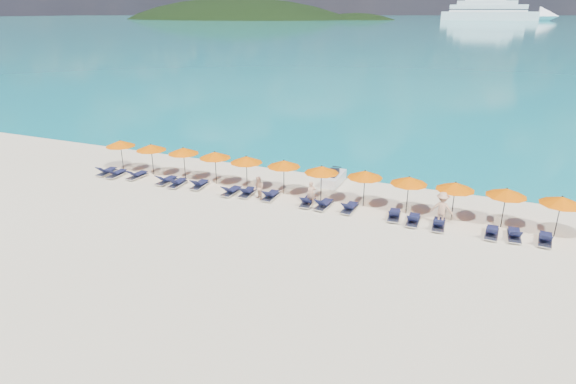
% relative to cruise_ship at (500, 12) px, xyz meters
% --- Properties ---
extents(ground, '(1400.00, 1400.00, 0.00)m').
position_rel_cruise_ship_xyz_m(ground, '(-4.29, -587.63, -8.69)').
color(ground, beige).
extents(sea, '(1600.00, 1300.00, 0.01)m').
position_rel_cruise_ship_xyz_m(sea, '(-4.29, 72.37, -8.68)').
color(sea, '#1FA9B2').
rests_on(sea, ground).
extents(headland_main, '(374.00, 242.00, 126.50)m').
position_rel_cruise_ship_xyz_m(headland_main, '(-304.29, -47.63, -46.69)').
color(headland_main, black).
rests_on(headland_main, ground).
extents(headland_small, '(162.00, 126.00, 85.50)m').
position_rel_cruise_ship_xyz_m(headland_small, '(-154.29, -27.63, -43.69)').
color(headland_small, black).
rests_on(headland_small, ground).
extents(cruise_ship, '(120.62, 24.27, 33.38)m').
position_rel_cruise_ship_xyz_m(cruise_ship, '(0.00, 0.00, 0.00)').
color(cruise_ship, white).
rests_on(cruise_ship, ground).
extents(jetski, '(1.07, 2.76, 0.98)m').
position_rel_cruise_ship_xyz_m(jetski, '(-3.33, -579.01, -8.28)').
color(jetski, silver).
rests_on(jetski, ground).
extents(beachgoer_a, '(0.64, 0.57, 1.48)m').
position_rel_cruise_ship_xyz_m(beachgoer_a, '(-3.37, -583.26, -7.95)').
color(beachgoer_a, tan).
rests_on(beachgoer_a, ground).
extents(beachgoer_b, '(0.82, 0.76, 1.48)m').
position_rel_cruise_ship_xyz_m(beachgoer_b, '(-6.68, -583.63, -7.95)').
color(beachgoer_b, tan).
rests_on(beachgoer_b, ground).
extents(beachgoer_c, '(1.23, 0.61, 1.88)m').
position_rel_cruise_ship_xyz_m(beachgoer_c, '(4.09, -583.06, -7.75)').
color(beachgoer_c, tan).
rests_on(beachgoer_c, ground).
extents(umbrella_0, '(2.10, 2.10, 2.28)m').
position_rel_cruise_ship_xyz_m(umbrella_0, '(-18.41, -582.22, -6.67)').
color(umbrella_0, black).
rests_on(umbrella_0, ground).
extents(umbrella_1, '(2.10, 2.10, 2.28)m').
position_rel_cruise_ship_xyz_m(umbrella_1, '(-15.70, -582.23, -6.67)').
color(umbrella_1, black).
rests_on(umbrella_1, ground).
extents(umbrella_2, '(2.10, 2.10, 2.28)m').
position_rel_cruise_ship_xyz_m(umbrella_2, '(-13.13, -582.07, -6.67)').
color(umbrella_2, black).
rests_on(umbrella_2, ground).
extents(umbrella_3, '(2.10, 2.10, 2.28)m').
position_rel_cruise_ship_xyz_m(umbrella_3, '(-10.61, -582.12, -6.67)').
color(umbrella_3, black).
rests_on(umbrella_3, ground).
extents(umbrella_4, '(2.10, 2.10, 2.28)m').
position_rel_cruise_ship_xyz_m(umbrella_4, '(-8.22, -582.23, -6.67)').
color(umbrella_4, black).
rests_on(umbrella_4, ground).
extents(umbrella_5, '(2.10, 2.10, 2.28)m').
position_rel_cruise_ship_xyz_m(umbrella_5, '(-5.65, -582.09, -6.67)').
color(umbrella_5, black).
rests_on(umbrella_5, ground).
extents(umbrella_6, '(2.10, 2.10, 2.28)m').
position_rel_cruise_ship_xyz_m(umbrella_6, '(-3.09, -582.30, -6.67)').
color(umbrella_6, black).
rests_on(umbrella_6, ground).
extents(umbrella_7, '(2.10, 2.10, 2.28)m').
position_rel_cruise_ship_xyz_m(umbrella_7, '(-0.46, -582.15, -6.67)').
color(umbrella_7, black).
rests_on(umbrella_7, ground).
extents(umbrella_8, '(2.10, 2.10, 2.28)m').
position_rel_cruise_ship_xyz_m(umbrella_8, '(2.10, -582.25, -6.67)').
color(umbrella_8, black).
rests_on(umbrella_8, ground).
extents(umbrella_9, '(2.10, 2.10, 2.28)m').
position_rel_cruise_ship_xyz_m(umbrella_9, '(4.59, -582.21, -6.67)').
color(umbrella_9, black).
rests_on(umbrella_9, ground).
extents(umbrella_10, '(2.10, 2.10, 2.28)m').
position_rel_cruise_ship_xyz_m(umbrella_10, '(7.15, -582.15, -6.67)').
color(umbrella_10, black).
rests_on(umbrella_10, ground).
extents(umbrella_11, '(2.10, 2.10, 2.28)m').
position_rel_cruise_ship_xyz_m(umbrella_11, '(9.70, -582.34, -6.67)').
color(umbrella_11, black).
rests_on(umbrella_11, ground).
extents(lounger_0, '(0.70, 1.73, 0.66)m').
position_rel_cruise_ship_xyz_m(lounger_0, '(-18.81, -583.51, -8.45)').
color(lounger_0, silver).
rests_on(lounger_0, ground).
extents(lounger_1, '(0.71, 1.73, 0.66)m').
position_rel_cruise_ship_xyz_m(lounger_1, '(-17.82, -583.62, -8.45)').
color(lounger_1, silver).
rests_on(lounger_1, ground).
extents(lounger_2, '(0.72, 1.73, 0.66)m').
position_rel_cruise_ship_xyz_m(lounger_2, '(-16.27, -583.33, -8.45)').
color(lounger_2, silver).
rests_on(lounger_2, ground).
extents(lounger_3, '(0.77, 1.75, 0.66)m').
position_rel_cruise_ship_xyz_m(lounger_3, '(-13.72, -583.43, -8.45)').
color(lounger_3, silver).
rests_on(lounger_3, ground).
extents(lounger_4, '(0.73, 1.74, 0.66)m').
position_rel_cruise_ship_xyz_m(lounger_4, '(-12.74, -583.57, -8.45)').
color(lounger_4, silver).
rests_on(lounger_4, ground).
extents(lounger_5, '(0.74, 1.74, 0.66)m').
position_rel_cruise_ship_xyz_m(lounger_5, '(-11.22, -583.25, -8.45)').
color(lounger_5, silver).
rests_on(lounger_5, ground).
extents(lounger_6, '(0.74, 1.74, 0.66)m').
position_rel_cruise_ship_xyz_m(lounger_6, '(-8.67, -583.53, -8.45)').
color(lounger_6, silver).
rests_on(lounger_6, ground).
extents(lounger_7, '(0.72, 1.73, 0.66)m').
position_rel_cruise_ship_xyz_m(lounger_7, '(-7.65, -583.29, -8.45)').
color(lounger_7, silver).
rests_on(lounger_7, ground).
extents(lounger_8, '(0.66, 1.71, 0.66)m').
position_rel_cruise_ship_xyz_m(lounger_8, '(-6.05, -583.24, -8.45)').
color(lounger_8, silver).
rests_on(lounger_8, ground).
extents(lounger_9, '(0.76, 1.75, 0.66)m').
position_rel_cruise_ship_xyz_m(lounger_9, '(-3.59, -583.30, -8.45)').
color(lounger_9, silver).
rests_on(lounger_9, ground).
extents(lounger_10, '(0.79, 1.75, 0.66)m').
position_rel_cruise_ship_xyz_m(lounger_10, '(-2.55, -583.34, -8.45)').
color(lounger_10, silver).
rests_on(lounger_10, ground).
extents(lounger_11, '(0.72, 1.73, 0.66)m').
position_rel_cruise_ship_xyz_m(lounger_11, '(-0.99, -583.23, -8.45)').
color(lounger_11, silver).
rests_on(lounger_11, ground).
extents(lounger_12, '(0.79, 1.75, 0.66)m').
position_rel_cruise_ship_xyz_m(lounger_12, '(1.61, -583.29, -8.45)').
color(lounger_12, silver).
rests_on(lounger_12, ground).
extents(lounger_13, '(0.67, 1.72, 0.66)m').
position_rel_cruise_ship_xyz_m(lounger_13, '(2.70, -583.55, -8.45)').
color(lounger_13, silver).
rests_on(lounger_13, ground).
extents(lounger_14, '(0.70, 1.73, 0.66)m').
position_rel_cruise_ship_xyz_m(lounger_14, '(4.06, -583.61, -8.45)').
color(lounger_14, silver).
rests_on(lounger_14, ground).
extents(lounger_15, '(0.71, 1.73, 0.66)m').
position_rel_cruise_ship_xyz_m(lounger_15, '(6.71, -583.58, -8.45)').
color(lounger_15, silver).
rests_on(lounger_15, ground).
extents(lounger_16, '(0.68, 1.72, 0.66)m').
position_rel_cruise_ship_xyz_m(lounger_16, '(7.78, -583.43, -8.45)').
color(lounger_16, silver).
rests_on(lounger_16, ground).
extents(lounger_17, '(0.76, 1.75, 0.66)m').
position_rel_cruise_ship_xyz_m(lounger_17, '(9.21, -583.37, -8.45)').
color(lounger_17, silver).
rests_on(lounger_17, ground).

